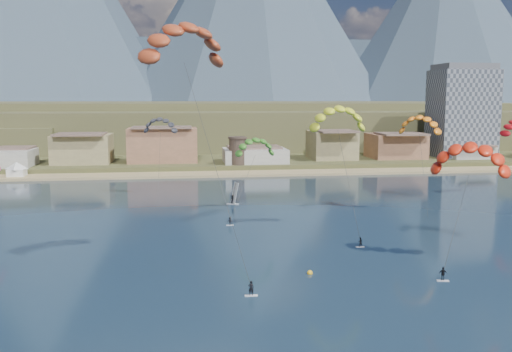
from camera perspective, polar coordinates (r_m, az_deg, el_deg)
The scene contains 16 objects.
ground at distance 61.05m, azimuth 4.01°, elevation -13.58°, with size 2400.00×2400.00×0.00m, color black.
beach at distance 163.51m, azimuth -3.37°, elevation 0.21°, with size 2200.00×12.00×0.90m.
land at distance 616.11m, azimuth -6.42°, elevation 5.89°, with size 2200.00×900.00×4.00m.
foothills at distance 290.35m, azimuth -0.76°, elevation 5.39°, with size 940.00×210.00×18.00m.
mountain_ridge at distance 888.49m, azimuth -7.90°, elevation 16.23°, with size 2060.00×480.00×400.00m.
town at distance 180.45m, azimuth -16.56°, elevation 3.10°, with size 400.00×24.00×12.00m.
apartment_tower at distance 207.45m, azimuth 20.38°, elevation 6.25°, with size 20.00×16.00×32.00m.
watchtower at distance 171.15m, azimuth -1.91°, elevation 2.63°, with size 5.82×5.82×8.60m.
kitesurfer_red at distance 71.70m, azimuth -7.42°, elevation 13.89°, with size 14.33×16.54×33.40m.
kitesurfer_yellow at distance 93.85m, azimuth 8.44°, elevation 6.21°, with size 10.14×13.59×22.93m.
kitesurfer_orange at distance 81.77m, azimuth 21.13°, elevation 2.15°, with size 14.19×14.06×19.08m.
kitesurfer_green at distance 109.05m, azimuth -0.11°, elevation 3.24°, with size 11.11×14.55×17.79m.
distant_kite_dark at distance 129.15m, azimuth -9.81°, elevation 5.41°, with size 8.69×6.60×19.51m.
distant_kite_orange at distance 113.52m, azimuth 16.48°, elevation 5.37°, with size 8.65×8.22×20.59m.
windsurfer at distance 118.15m, azimuth -2.34°, elevation -2.20°, with size 2.82×3.01×4.68m.
buoy at distance 72.83m, azimuth 5.55°, elevation -9.87°, with size 0.73×0.73×0.73m.
Camera 1 is at (-11.47, -55.59, 22.47)m, focal length 38.98 mm.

